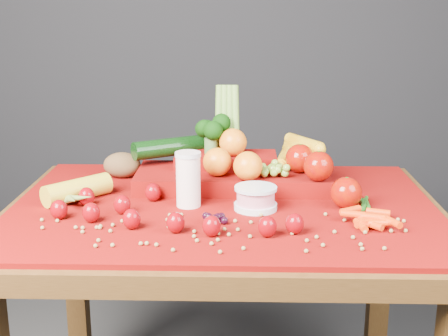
{
  "coord_description": "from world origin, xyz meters",
  "views": [
    {
      "loc": [
        0.04,
        -1.48,
        1.26
      ],
      "look_at": [
        0.0,
        0.02,
        0.85
      ],
      "focal_mm": 50.0,
      "sensor_mm": 36.0,
      "label": 1
    }
  ],
  "objects_px": {
    "table": "(224,244)",
    "produce_mound": "(242,165)",
    "milk_glass": "(188,177)",
    "yogurt_bowl": "(256,197)"
  },
  "relations": [
    {
      "from": "table",
      "to": "produce_mound",
      "type": "relative_size",
      "value": 1.82
    },
    {
      "from": "milk_glass",
      "to": "produce_mound",
      "type": "xyz_separation_m",
      "value": [
        0.13,
        0.17,
        -0.01
      ]
    },
    {
      "from": "milk_glass",
      "to": "yogurt_bowl",
      "type": "xyz_separation_m",
      "value": [
        0.17,
        -0.02,
        -0.04
      ]
    },
    {
      "from": "milk_glass",
      "to": "yogurt_bowl",
      "type": "relative_size",
      "value": 1.3
    },
    {
      "from": "milk_glass",
      "to": "yogurt_bowl",
      "type": "distance_m",
      "value": 0.17
    },
    {
      "from": "yogurt_bowl",
      "to": "produce_mound",
      "type": "height_order",
      "value": "produce_mound"
    },
    {
      "from": "table",
      "to": "produce_mound",
      "type": "xyz_separation_m",
      "value": [
        0.04,
        0.15,
        0.17
      ]
    },
    {
      "from": "yogurt_bowl",
      "to": "produce_mound",
      "type": "bearing_deg",
      "value": 99.93
    },
    {
      "from": "produce_mound",
      "to": "yogurt_bowl",
      "type": "bearing_deg",
      "value": -80.07
    },
    {
      "from": "milk_glass",
      "to": "produce_mound",
      "type": "bearing_deg",
      "value": 52.25
    }
  ]
}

